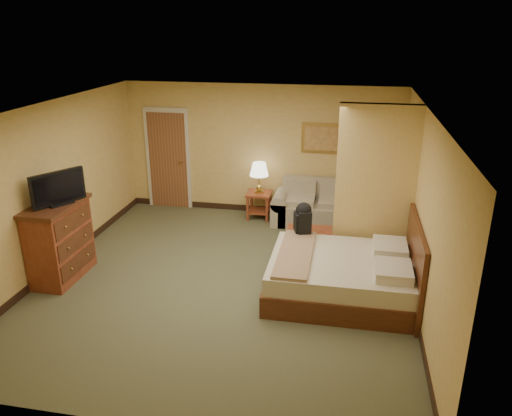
% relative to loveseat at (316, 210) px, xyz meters
% --- Properties ---
extents(floor, '(6.00, 6.00, 0.00)m').
position_rel_loveseat_xyz_m(floor, '(-1.18, -2.57, -0.28)').
color(floor, '#505335').
rests_on(floor, ground).
extents(ceiling, '(6.00, 6.00, 0.00)m').
position_rel_loveseat_xyz_m(ceiling, '(-1.18, -2.57, 2.32)').
color(ceiling, white).
rests_on(ceiling, back_wall).
extents(back_wall, '(5.50, 0.02, 2.60)m').
position_rel_loveseat_xyz_m(back_wall, '(-1.18, 0.43, 1.02)').
color(back_wall, '#D7B15B').
rests_on(back_wall, floor).
extents(left_wall, '(0.02, 6.00, 2.60)m').
position_rel_loveseat_xyz_m(left_wall, '(-3.93, -2.57, 1.02)').
color(left_wall, '#D7B15B').
rests_on(left_wall, floor).
extents(right_wall, '(0.02, 6.00, 2.60)m').
position_rel_loveseat_xyz_m(right_wall, '(1.57, -2.57, 1.02)').
color(right_wall, '#D7B15B').
rests_on(right_wall, floor).
extents(partition, '(1.20, 0.15, 2.60)m').
position_rel_loveseat_xyz_m(partition, '(0.97, -1.65, 1.02)').
color(partition, '#D7B15B').
rests_on(partition, floor).
extents(door, '(0.94, 0.16, 2.10)m').
position_rel_loveseat_xyz_m(door, '(-3.13, 0.39, 0.75)').
color(door, beige).
rests_on(door, floor).
extents(baseboard, '(5.50, 0.02, 0.12)m').
position_rel_loveseat_xyz_m(baseboard, '(-1.18, 0.42, -0.22)').
color(baseboard, black).
rests_on(baseboard, floor).
extents(loveseat, '(1.70, 0.79, 0.86)m').
position_rel_loveseat_xyz_m(loveseat, '(0.00, 0.00, 0.00)').
color(loveseat, tan).
rests_on(loveseat, floor).
extents(side_table, '(0.48, 0.48, 0.53)m').
position_rel_loveseat_xyz_m(side_table, '(-1.15, 0.08, 0.07)').
color(side_table, maroon).
rests_on(side_table, floor).
extents(table_lamp, '(0.37, 0.37, 0.61)m').
position_rel_loveseat_xyz_m(table_lamp, '(-1.15, 0.08, 0.72)').
color(table_lamp, '#B59842').
rests_on(table_lamp, side_table).
extents(coffee_table, '(0.79, 0.79, 0.48)m').
position_rel_loveseat_xyz_m(coffee_table, '(-0.00, -1.63, 0.07)').
color(coffee_table, maroon).
rests_on(coffee_table, floor).
extents(wall_picture, '(0.75, 0.04, 0.59)m').
position_rel_loveseat_xyz_m(wall_picture, '(0.00, 0.40, 1.32)').
color(wall_picture, '#B78E3F').
rests_on(wall_picture, back_wall).
extents(dresser, '(0.59, 1.13, 1.21)m').
position_rel_loveseat_xyz_m(dresser, '(-3.65, -2.93, 0.33)').
color(dresser, maroon).
rests_on(dresser, floor).
extents(tv, '(0.47, 0.73, 0.50)m').
position_rel_loveseat_xyz_m(tv, '(-3.55, -2.93, 1.16)').
color(tv, black).
rests_on(tv, dresser).
extents(bed, '(2.11, 1.79, 1.16)m').
position_rel_loveseat_xyz_m(bed, '(0.64, -2.67, 0.04)').
color(bed, '#472110').
rests_on(bed, floor).
extents(backpack, '(0.28, 0.35, 0.52)m').
position_rel_loveseat_xyz_m(backpack, '(-0.08, -1.88, 0.56)').
color(backpack, black).
rests_on(backpack, bed).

